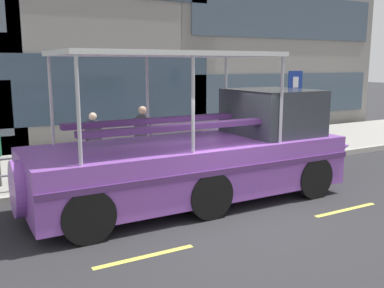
# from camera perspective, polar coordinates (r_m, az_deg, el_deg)

# --- Properties ---
(ground_plane) EXTENTS (120.00, 120.00, 0.00)m
(ground_plane) POSITION_cam_1_polar(r_m,az_deg,el_deg) (9.38, 5.10, -9.28)
(ground_plane) COLOR #2B2B2D
(sidewalk) EXTENTS (32.00, 4.80, 0.18)m
(sidewalk) POSITION_cam_1_polar(r_m,az_deg,el_deg) (14.14, -7.82, -2.15)
(sidewalk) COLOR #99968E
(sidewalk) RESTS_ON ground_plane
(curb_edge) EXTENTS (32.00, 0.18, 0.18)m
(curb_edge) POSITION_cam_1_polar(r_m,az_deg,el_deg) (11.92, -3.39, -4.46)
(curb_edge) COLOR #B2ADA3
(curb_edge) RESTS_ON ground_plane
(lane_centreline) EXTENTS (25.80, 0.12, 0.01)m
(lane_centreline) POSITION_cam_1_polar(r_m,az_deg,el_deg) (8.63, 8.87, -11.14)
(lane_centreline) COLOR #DBD64C
(lane_centreline) RESTS_ON ground_plane
(curb_guardrail) EXTENTS (11.64, 0.09, 0.85)m
(curb_guardrail) POSITION_cam_1_polar(r_m,az_deg,el_deg) (11.73, -8.05, -1.47)
(curb_guardrail) COLOR gray
(curb_guardrail) RESTS_ON sidewalk
(parking_sign) EXTENTS (0.60, 0.12, 2.76)m
(parking_sign) POSITION_cam_1_polar(r_m,az_deg,el_deg) (15.20, 13.32, 6.03)
(parking_sign) COLOR #4C4F54
(parking_sign) RESTS_ON sidewalk
(duck_tour_boat) EXTENTS (9.10, 2.60, 3.43)m
(duck_tour_boat) POSITION_cam_1_polar(r_m,az_deg,el_deg) (10.16, 2.35, -1.30)
(duck_tour_boat) COLOR purple
(duck_tour_boat) RESTS_ON ground_plane
(pedestrian_near_bow) EXTENTS (0.34, 0.35, 1.60)m
(pedestrian_near_bow) POSITION_cam_1_polar(r_m,az_deg,el_deg) (15.05, 5.90, 2.74)
(pedestrian_near_bow) COLOR #1E2338
(pedestrian_near_bow) RESTS_ON sidewalk
(pedestrian_mid_left) EXTENTS (0.51, 0.26, 1.78)m
(pedestrian_mid_left) POSITION_cam_1_polar(r_m,az_deg,el_deg) (12.79, -6.50, 1.84)
(pedestrian_mid_left) COLOR #47423D
(pedestrian_mid_left) RESTS_ON sidewalk
(pedestrian_mid_right) EXTENTS (0.47, 0.22, 1.64)m
(pedestrian_mid_right) POSITION_cam_1_polar(r_m,az_deg,el_deg) (12.64, -12.86, 1.15)
(pedestrian_mid_right) COLOR black
(pedestrian_mid_right) RESTS_ON sidewalk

